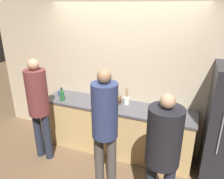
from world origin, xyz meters
TOP-DOWN VIEW (x-y plane):
  - ground_plane at (0.00, 0.00)m, footprint 14.00×14.00m
  - wall_back at (0.00, 0.64)m, footprint 5.20×0.06m
  - counter at (0.00, 0.35)m, footprint 2.58×0.62m
  - person_left at (-1.08, -0.29)m, footprint 0.33×0.33m
  - person_center at (0.15, -0.50)m, footprint 0.34×0.34m
  - person_right at (0.93, -0.67)m, footprint 0.39×0.39m
  - fruit_bowl at (-0.09, 0.42)m, footprint 0.29×0.29m
  - utensil_crock at (0.15, 0.44)m, footprint 0.10×0.10m
  - bottle_green at (-0.94, 0.17)m, footprint 0.08×0.08m
  - cup_blue at (-1.09, 0.33)m, footprint 0.09×0.09m

SIDE VIEW (x-z plane):
  - ground_plane at x=0.00m, z-range 0.00..0.00m
  - counter at x=0.00m, z-range 0.00..0.89m
  - fruit_bowl at x=-0.09m, z-range 0.87..1.00m
  - cup_blue at x=-1.09m, z-range 0.89..0.99m
  - utensil_crock at x=0.15m, z-range 0.82..1.10m
  - bottle_green at x=-0.94m, z-range 0.86..1.10m
  - person_right at x=0.93m, z-range 0.18..1.80m
  - person_left at x=-1.08m, z-range 0.15..1.88m
  - person_center at x=0.15m, z-range 0.17..1.92m
  - wall_back at x=0.00m, z-range 0.00..2.60m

